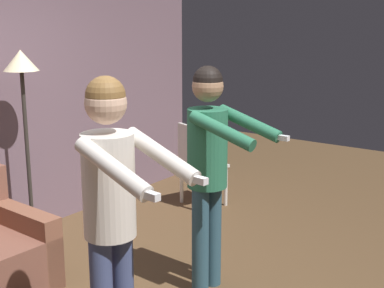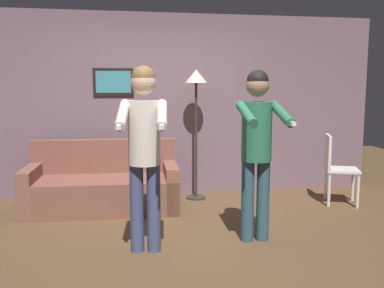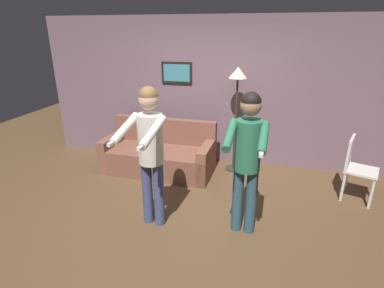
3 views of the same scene
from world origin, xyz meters
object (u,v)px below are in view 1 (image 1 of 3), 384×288
at_px(person_standing_right, 209,158).
at_px(person_standing_left, 112,198).
at_px(dining_chair_distant, 197,160).
at_px(torchiere_lamp, 23,89).

bearing_deg(person_standing_right, person_standing_left, -175.30).
height_order(person_standing_right, dining_chair_distant, person_standing_right).
bearing_deg(torchiere_lamp, person_standing_left, -114.31).
bearing_deg(torchiere_lamp, dining_chair_distant, -18.28).
distance_m(torchiere_lamp, person_standing_left, 2.07).
xyz_separation_m(torchiere_lamp, person_standing_right, (0.29, -1.76, -0.41)).
bearing_deg(person_standing_left, torchiere_lamp, 65.69).
height_order(torchiere_lamp, person_standing_left, torchiere_lamp).
bearing_deg(dining_chair_distant, person_standing_right, -142.13).
bearing_deg(dining_chair_distant, torchiere_lamp, 161.72).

